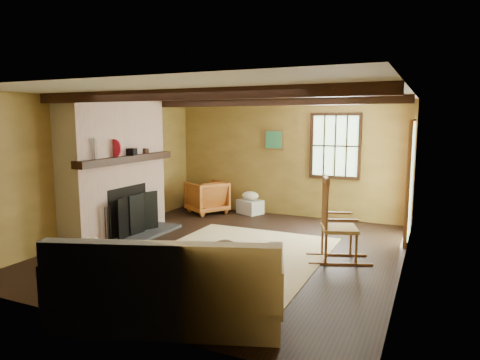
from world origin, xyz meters
The scene contains 10 objects.
ground centered at (0.00, 0.00, 0.00)m, with size 5.50×5.50×0.00m, color black.
room_envelope centered at (0.22, 0.26, 1.63)m, with size 5.02×5.52×2.44m.
fireplace centered at (-2.23, 0.00, 1.10)m, with size 1.02×2.30×2.40m.
rug centered at (0.20, -0.20, 0.00)m, with size 2.50×3.00×0.01m, color beige.
rocking_chair centered at (1.59, 0.17, 0.52)m, with size 0.99×0.74×1.23m.
sofa centered at (0.48, -2.41, 0.33)m, with size 2.47×1.70×0.92m.
firewood_pile centered at (-2.03, 2.51, 0.13)m, with size 0.70×0.13×0.26m.
laundry_basket centered at (-0.76, 2.53, 0.15)m, with size 0.50×0.38×0.30m, color silver.
basket_pillow centered at (-0.76, 2.53, 0.39)m, with size 0.37×0.30×0.19m, color white.
armchair centered at (-1.65, 2.21, 0.35)m, with size 0.75×0.77×0.70m, color #BF6026.
Camera 1 is at (2.82, -5.84, 2.01)m, focal length 32.00 mm.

